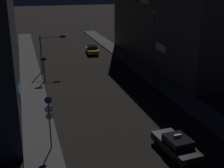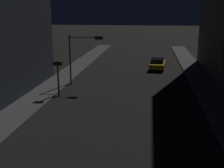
{
  "view_description": "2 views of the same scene",
  "coord_description": "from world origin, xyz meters",
  "px_view_note": "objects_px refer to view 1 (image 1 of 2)",
  "views": [
    {
      "loc": [
        -8.41,
        -6.85,
        12.19
      ],
      "look_at": [
        -0.16,
        20.89,
        2.3
      ],
      "focal_mm": 49.23,
      "sensor_mm": 36.0,
      "label": 1
    },
    {
      "loc": [
        2.09,
        6.37,
        7.64
      ],
      "look_at": [
        -0.38,
        24.68,
        2.81
      ],
      "focal_mm": 45.88,
      "sensor_mm": 36.0,
      "label": 2
    }
  ],
  "objects_px": {
    "traffic_light_overhead": "(50,46)",
    "sign_pole_left": "(49,117)",
    "taxi": "(176,145)",
    "far_car": "(92,50)",
    "traffic_light_left_kerb": "(44,64)",
    "street_lamp_far_block": "(153,40)"
  },
  "relations": [
    {
      "from": "sign_pole_left",
      "to": "street_lamp_far_block",
      "type": "xyz_separation_m",
      "value": [
        14.41,
        14.31,
        2.35
      ]
    },
    {
      "from": "far_car",
      "to": "traffic_light_left_kerb",
      "type": "bearing_deg",
      "value": -124.37
    },
    {
      "from": "street_lamp_far_block",
      "to": "traffic_light_left_kerb",
      "type": "bearing_deg",
      "value": 170.57
    },
    {
      "from": "far_car",
      "to": "sign_pole_left",
      "type": "distance_m",
      "value": 31.65
    },
    {
      "from": "sign_pole_left",
      "to": "traffic_light_overhead",
      "type": "bearing_deg",
      "value": 83.86
    },
    {
      "from": "taxi",
      "to": "traffic_light_overhead",
      "type": "distance_m",
      "value": 24.92
    },
    {
      "from": "taxi",
      "to": "traffic_light_left_kerb",
      "type": "distance_m",
      "value": 21.34
    },
    {
      "from": "sign_pole_left",
      "to": "street_lamp_far_block",
      "type": "distance_m",
      "value": 20.44
    },
    {
      "from": "far_car",
      "to": "street_lamp_far_block",
      "type": "relative_size",
      "value": 0.55
    },
    {
      "from": "far_car",
      "to": "traffic_light_left_kerb",
      "type": "distance_m",
      "value": 16.31
    },
    {
      "from": "far_car",
      "to": "traffic_light_overhead",
      "type": "xyz_separation_m",
      "value": [
        -7.86,
        -9.31,
        2.98
      ]
    },
    {
      "from": "taxi",
      "to": "far_car",
      "type": "height_order",
      "value": "taxi"
    },
    {
      "from": "taxi",
      "to": "sign_pole_left",
      "type": "distance_m",
      "value": 9.49
    },
    {
      "from": "traffic_light_overhead",
      "to": "sign_pole_left",
      "type": "bearing_deg",
      "value": -96.14
    },
    {
      "from": "taxi",
      "to": "street_lamp_far_block",
      "type": "relative_size",
      "value": 0.54
    },
    {
      "from": "taxi",
      "to": "street_lamp_far_block",
      "type": "height_order",
      "value": "street_lamp_far_block"
    },
    {
      "from": "far_car",
      "to": "traffic_light_overhead",
      "type": "relative_size",
      "value": 0.89
    },
    {
      "from": "traffic_light_overhead",
      "to": "street_lamp_far_block",
      "type": "distance_m",
      "value": 13.8
    },
    {
      "from": "far_car",
      "to": "street_lamp_far_block",
      "type": "distance_m",
      "value": 16.78
    },
    {
      "from": "traffic_light_left_kerb",
      "to": "sign_pole_left",
      "type": "distance_m",
      "value": 16.57
    },
    {
      "from": "taxi",
      "to": "traffic_light_overhead",
      "type": "relative_size",
      "value": 0.89
    },
    {
      "from": "traffic_light_overhead",
      "to": "sign_pole_left",
      "type": "distance_m",
      "value": 20.77
    }
  ]
}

